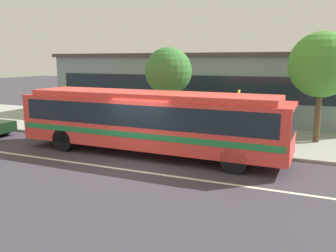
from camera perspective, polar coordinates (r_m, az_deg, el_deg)
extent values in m
plane|color=#3C3741|center=(13.75, -5.35, -6.18)|extent=(120.00, 120.00, 0.00)
cube|color=#9BA096|center=(19.86, 4.17, -0.71)|extent=(60.00, 8.00, 0.12)
cube|color=silver|center=(13.08, -7.04, -7.09)|extent=(56.00, 0.16, 0.01)
cube|color=#EA3D36|center=(14.80, -3.15, 0.76)|extent=(11.69, 2.64, 2.01)
cube|color=#EC443A|center=(14.65, -3.20, 5.10)|extent=(10.75, 2.33, 0.24)
cube|color=#19232D|center=(14.74, -3.17, 2.30)|extent=(10.99, 2.66, 0.88)
cube|color=#248043|center=(14.87, -3.14, -0.61)|extent=(11.46, 2.66, 0.24)
cube|color=#19232D|center=(13.17, 19.81, 0.66)|extent=(0.15, 2.19, 0.96)
cylinder|color=black|center=(14.74, 12.78, -3.23)|extent=(1.00, 0.29, 1.00)
cylinder|color=black|center=(12.65, 10.78, -5.47)|extent=(1.00, 0.29, 1.00)
cylinder|color=black|center=(17.84, -12.20, -0.79)|extent=(1.00, 0.29, 1.00)
cylinder|color=black|center=(16.16, -16.80, -2.20)|extent=(1.00, 0.29, 1.00)
cylinder|color=black|center=(20.94, -25.02, -0.37)|extent=(0.64, 0.22, 0.64)
cylinder|color=#393C3C|center=(19.49, -7.68, 0.43)|extent=(0.14, 0.14, 0.83)
cylinder|color=#393C3C|center=(19.40, -7.28, 0.39)|extent=(0.14, 0.14, 0.83)
cylinder|color=#429556|center=(19.33, -7.53, 2.56)|extent=(0.35, 0.35, 0.64)
sphere|color=tan|center=(19.27, -7.56, 3.82)|extent=(0.22, 0.22, 0.22)
cylinder|color=navy|center=(15.62, 12.97, -2.30)|extent=(0.14, 0.14, 0.84)
cylinder|color=navy|center=(15.52, 13.41, -2.41)|extent=(0.14, 0.14, 0.84)
cylinder|color=#9E449E|center=(15.42, 13.31, 0.33)|extent=(0.47, 0.47, 0.65)
sphere|color=tan|center=(15.35, 13.38, 1.92)|extent=(0.22, 0.22, 0.22)
cylinder|color=gray|center=(15.71, 11.37, 0.94)|extent=(0.08, 0.08, 2.51)
cube|color=yellow|center=(15.57, 11.52, 4.76)|extent=(0.06, 0.44, 0.56)
cylinder|color=brown|center=(18.05, 0.05, 2.36)|extent=(0.33, 0.33, 2.48)
sphere|color=#387934|center=(17.87, 0.05, 8.97)|extent=(2.40, 2.40, 2.40)
cylinder|color=brown|center=(18.02, 23.32, 1.66)|extent=(0.28, 0.28, 2.60)
sphere|color=#489534|center=(17.83, 23.89, 9.18)|extent=(3.05, 3.05, 3.05)
cube|color=gray|center=(25.35, 6.29, 6.40)|extent=(20.59, 7.39, 4.20)
cube|color=#19232D|center=(21.82, 3.41, 6.30)|extent=(18.94, 0.04, 1.51)
cube|color=#493D3B|center=(25.28, 6.39, 11.42)|extent=(20.99, 7.79, 0.24)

